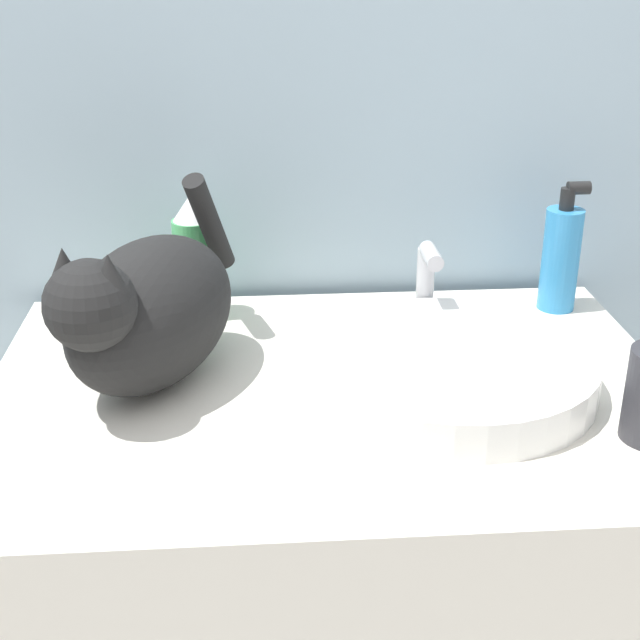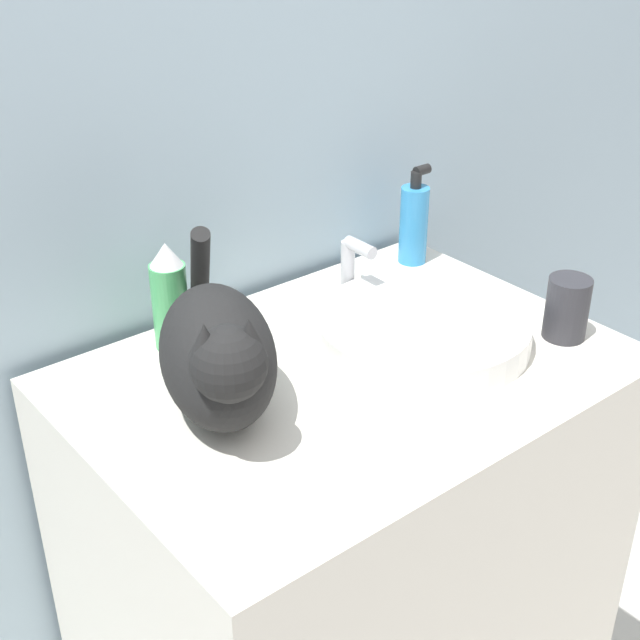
{
  "view_description": "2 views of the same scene",
  "coord_description": "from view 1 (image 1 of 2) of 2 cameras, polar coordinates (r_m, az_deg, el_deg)",
  "views": [
    {
      "loc": [
        -0.08,
        -0.64,
        1.38
      ],
      "look_at": [
        -0.02,
        0.25,
        0.99
      ],
      "focal_mm": 50.0,
      "sensor_mm": 36.0,
      "label": 1
    },
    {
      "loc": [
        -0.75,
        -0.56,
        1.59
      ],
      "look_at": [
        -0.07,
        0.28,
        1.0
      ],
      "focal_mm": 50.0,
      "sensor_mm": 36.0,
      "label": 2
    }
  ],
  "objects": [
    {
      "name": "spray_bottle",
      "position": [
        1.22,
        -8.06,
        3.92
      ],
      "size": [
        0.06,
        0.06,
        0.17
      ],
      "color": "#4CB266",
      "rests_on": "vanity_cabinet"
    },
    {
      "name": "wall_back",
      "position": [
        1.27,
        -0.51,
        17.81
      ],
      "size": [
        6.0,
        0.05,
        2.5
      ],
      "color": "#9EB7C6",
      "rests_on": "ground_plane"
    },
    {
      "name": "sink_basin",
      "position": [
        1.05,
        8.45,
        -3.2
      ],
      "size": [
        0.33,
        0.33,
        0.05
      ],
      "color": "white",
      "rests_on": "vanity_cabinet"
    },
    {
      "name": "soap_bottle",
      "position": [
        1.28,
        15.17,
        3.95
      ],
      "size": [
        0.05,
        0.05,
        0.18
      ],
      "color": "#338CCC",
      "rests_on": "vanity_cabinet"
    },
    {
      "name": "cat",
      "position": [
        1.04,
        -11.07,
        0.6
      ],
      "size": [
        0.25,
        0.36,
        0.22
      ],
      "rotation": [
        0.0,
        0.0,
        -2.01
      ],
      "color": "black",
      "rests_on": "vanity_cabinet"
    },
    {
      "name": "faucet",
      "position": [
        1.2,
        6.76,
        1.68
      ],
      "size": [
        0.14,
        0.08,
        0.12
      ],
      "color": "silver",
      "rests_on": "vanity_cabinet"
    }
  ]
}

